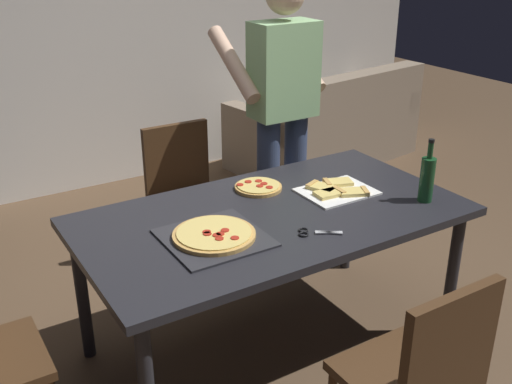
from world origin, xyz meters
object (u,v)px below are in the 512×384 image
object	(u,v)px
dining_table	(273,225)
chair_far_side	(185,189)
couch	(329,130)
kitchen_scissors	(313,232)
person_serving_pizza	(282,107)
wine_bottle	(427,178)
second_pizza_plain	(258,187)
chair_near_camera	(421,372)
pepperoni_pizza_on_tray	(214,236)

from	to	relation	value
dining_table	chair_far_side	distance (m)	0.99
couch	kitchen_scissors	bearing A→B (deg)	-129.77
person_serving_pizza	wine_bottle	distance (m)	1.05
second_pizza_plain	chair_near_camera	bearing A→B (deg)	-94.13
wine_bottle	kitchen_scissors	distance (m)	0.68
dining_table	couch	size ratio (longest dim) A/B	1.00
kitchen_scissors	wine_bottle	bearing A→B (deg)	-0.60
chair_near_camera	person_serving_pizza	distance (m)	1.88
person_serving_pizza	pepperoni_pizza_on_tray	xyz separation A→B (m)	(-0.91, -0.84, -0.23)
chair_near_camera	kitchen_scissors	bearing A→B (deg)	87.45
pepperoni_pizza_on_tray	wine_bottle	world-z (taller)	wine_bottle
dining_table	chair_far_side	size ratio (longest dim) A/B	2.01
dining_table	person_serving_pizza	world-z (taller)	person_serving_pizza
chair_near_camera	pepperoni_pizza_on_tray	size ratio (longest dim) A/B	2.15
chair_far_side	pepperoni_pizza_on_tray	bearing A→B (deg)	-108.56
dining_table	person_serving_pizza	xyz separation A→B (m)	(0.55, 0.76, 0.32)
couch	pepperoni_pizza_on_tray	distance (m)	3.11
dining_table	chair_near_camera	size ratio (longest dim) A/B	2.01
chair_near_camera	person_serving_pizza	xyz separation A→B (m)	(0.55, 1.73, 0.49)
wine_bottle	person_serving_pizza	bearing A→B (deg)	98.46
chair_far_side	kitchen_scissors	size ratio (longest dim) A/B	4.76
pepperoni_pizza_on_tray	person_serving_pizza	bearing A→B (deg)	42.85
person_serving_pizza	kitchen_scissors	size ratio (longest dim) A/B	9.25
wine_bottle	second_pizza_plain	size ratio (longest dim) A/B	1.31
second_pizza_plain	dining_table	bearing A→B (deg)	-108.21
person_serving_pizza	chair_near_camera	bearing A→B (deg)	-107.68
chair_near_camera	person_serving_pizza	world-z (taller)	person_serving_pizza
pepperoni_pizza_on_tray	wine_bottle	size ratio (longest dim) A/B	1.32
pepperoni_pizza_on_tray	second_pizza_plain	distance (m)	0.58
dining_table	couch	xyz separation A→B (m)	(1.91, 1.99, -0.38)
couch	person_serving_pizza	xyz separation A→B (m)	(-1.36, -1.23, 0.70)
couch	pepperoni_pizza_on_tray	world-z (taller)	couch
wine_bottle	kitchen_scissors	world-z (taller)	wine_bottle
couch	person_serving_pizza	size ratio (longest dim) A/B	1.03
chair_near_camera	pepperoni_pizza_on_tray	bearing A→B (deg)	111.91
person_serving_pizza	pepperoni_pizza_on_tray	world-z (taller)	person_serving_pizza
chair_far_side	second_pizza_plain	bearing A→B (deg)	-82.66
dining_table	second_pizza_plain	size ratio (longest dim) A/B	7.49
chair_near_camera	pepperoni_pizza_on_tray	distance (m)	0.99
wine_bottle	pepperoni_pizza_on_tray	bearing A→B (deg)	169.98
chair_near_camera	couch	size ratio (longest dim) A/B	0.50
kitchen_scissors	pepperoni_pizza_on_tray	bearing A→B (deg)	155.06
chair_near_camera	couch	world-z (taller)	chair_near_camera
pepperoni_pizza_on_tray	couch	bearing A→B (deg)	42.48
second_pizza_plain	person_serving_pizza	bearing A→B (deg)	46.18
person_serving_pizza	kitchen_scissors	xyz separation A→B (m)	(-0.52, -1.02, -0.24)
wine_bottle	dining_table	bearing A→B (deg)	158.66
person_serving_pizza	kitchen_scissors	world-z (taller)	person_serving_pizza
chair_far_side	pepperoni_pizza_on_tray	distance (m)	1.15
dining_table	wine_bottle	bearing A→B (deg)	-21.34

